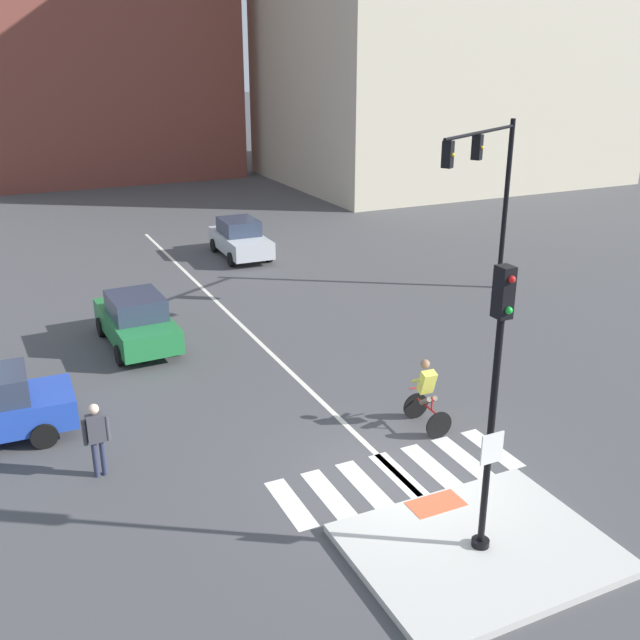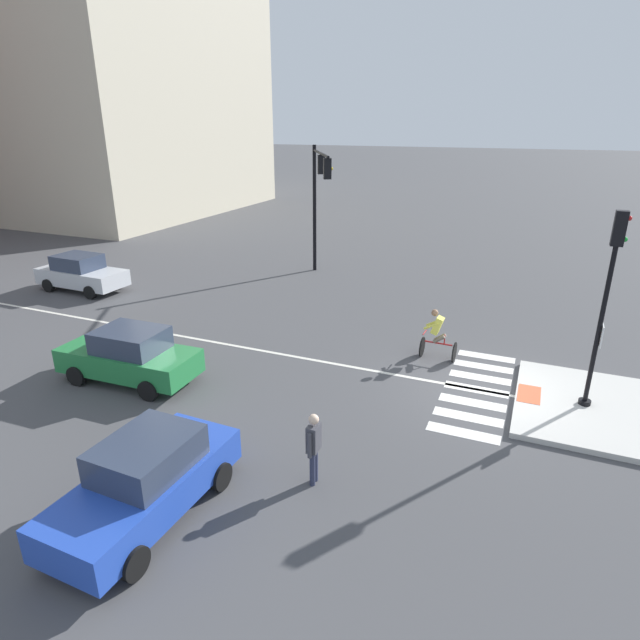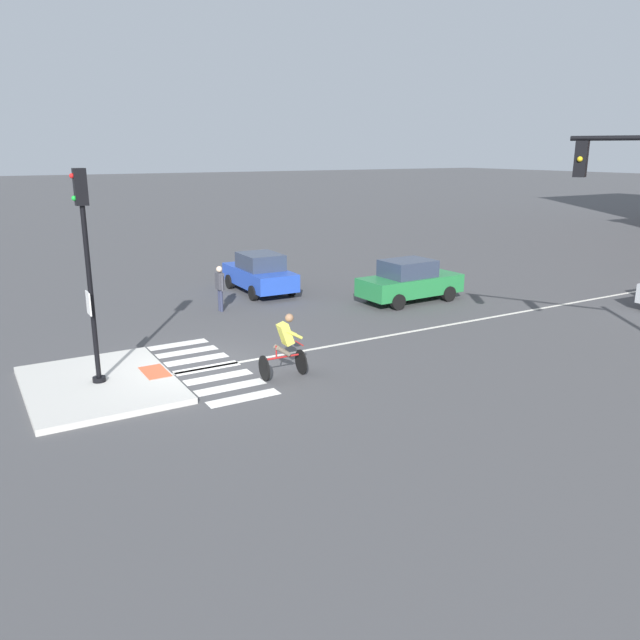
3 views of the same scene
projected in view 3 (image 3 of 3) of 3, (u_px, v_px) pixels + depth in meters
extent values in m
plane|color=#474749|center=(200.00, 369.00, 16.87)|extent=(300.00, 300.00, 0.00)
cube|color=beige|center=(100.00, 384.00, 15.57)|extent=(4.51, 3.48, 0.15)
cube|color=#DB5B38|center=(155.00, 372.00, 16.23)|extent=(1.10, 0.60, 0.01)
cylinder|color=black|center=(99.00, 379.00, 15.54)|extent=(0.32, 0.32, 0.12)
cylinder|color=black|center=(91.00, 294.00, 14.97)|extent=(0.12, 0.12, 4.20)
cube|color=white|center=(88.00, 303.00, 14.99)|extent=(0.44, 0.03, 0.56)
cube|color=black|center=(80.00, 187.00, 14.32)|extent=(0.24, 0.28, 0.84)
sphere|color=red|center=(72.00, 176.00, 14.17)|extent=(0.12, 0.12, 0.12)
sphere|color=green|center=(74.00, 198.00, 14.30)|extent=(0.12, 0.12, 0.12)
cube|color=silver|center=(178.00, 344.00, 19.01)|extent=(0.44, 1.80, 0.01)
cube|color=silver|center=(187.00, 352.00, 18.33)|extent=(0.44, 1.80, 0.01)
cube|color=silver|center=(197.00, 359.00, 17.65)|extent=(0.44, 1.80, 0.01)
cube|color=silver|center=(207.00, 368.00, 16.96)|extent=(0.44, 1.80, 0.01)
cube|color=silver|center=(218.00, 377.00, 16.28)|extent=(0.44, 1.80, 0.01)
cube|color=silver|center=(230.00, 387.00, 15.59)|extent=(0.44, 1.80, 0.01)
cube|color=silver|center=(244.00, 398.00, 14.91)|extent=(0.44, 1.80, 0.01)
cube|color=silver|center=(475.00, 320.00, 21.75)|extent=(0.14, 28.00, 0.01)
cube|color=black|center=(581.00, 159.00, 14.17)|extent=(0.37, 0.39, 0.80)
sphere|color=gold|center=(580.00, 159.00, 14.02)|extent=(0.12, 0.12, 0.12)
cube|color=#2347B7|center=(259.00, 277.00, 25.89)|extent=(4.14, 1.80, 0.70)
cube|color=#2D384C|center=(260.00, 261.00, 25.59)|extent=(1.94, 1.53, 0.64)
cylinder|color=black|center=(230.00, 282.00, 26.67)|extent=(0.60, 0.19, 0.60)
cylinder|color=black|center=(265.00, 278.00, 27.45)|extent=(0.60, 0.19, 0.60)
cylinder|color=black|center=(253.00, 293.00, 24.52)|extent=(0.60, 0.19, 0.60)
cylinder|color=black|center=(291.00, 289.00, 25.30)|extent=(0.60, 0.19, 0.60)
cube|color=#237A3D|center=(410.00, 285.00, 24.32)|extent=(1.86, 4.16, 0.70)
cube|color=#2D384C|center=(408.00, 268.00, 24.06)|extent=(1.55, 1.96, 0.64)
cylinder|color=black|center=(420.00, 286.00, 25.75)|extent=(0.20, 0.61, 0.60)
cylinder|color=black|center=(449.00, 294.00, 24.39)|extent=(0.20, 0.61, 0.60)
cylinder|color=black|center=(371.00, 294.00, 24.42)|extent=(0.20, 0.61, 0.60)
cylinder|color=black|center=(398.00, 302.00, 23.07)|extent=(0.20, 0.61, 0.60)
cylinder|color=black|center=(301.00, 362.00, 16.44)|extent=(0.66, 0.06, 0.66)
cylinder|color=black|center=(264.00, 368.00, 15.96)|extent=(0.66, 0.06, 0.66)
cylinder|color=#B21E1E|center=(283.00, 357.00, 16.14)|extent=(0.08, 0.89, 0.05)
cylinder|color=#B21E1E|center=(276.00, 351.00, 16.01)|extent=(0.04, 0.04, 0.30)
cylinder|color=#B21E1E|center=(299.00, 343.00, 16.28)|extent=(0.44, 0.05, 0.04)
cylinder|color=#6B6051|center=(281.00, 350.00, 16.15)|extent=(0.13, 0.40, 0.33)
cylinder|color=#6B6051|center=(283.00, 351.00, 16.02)|extent=(0.13, 0.40, 0.33)
cube|color=#DBD64C|center=(285.00, 334.00, 16.02)|extent=(0.35, 0.39, 0.60)
sphere|color=#936B4C|center=(289.00, 318.00, 15.97)|extent=(0.22, 0.22, 0.22)
cylinder|color=#DBD64C|center=(289.00, 331.00, 16.24)|extent=(0.10, 0.46, 0.31)
cylinder|color=#DBD64C|center=(294.00, 335.00, 15.96)|extent=(0.10, 0.46, 0.31)
cylinder|color=#2D334C|center=(220.00, 300.00, 22.94)|extent=(0.12, 0.12, 0.82)
cylinder|color=#2D334C|center=(221.00, 301.00, 22.81)|extent=(0.12, 0.12, 0.82)
cube|color=#3F3F47|center=(220.00, 281.00, 22.69)|extent=(0.37, 0.23, 0.60)
cylinder|color=#3F3F47|center=(217.00, 281.00, 22.89)|extent=(0.09, 0.09, 0.56)
cylinder|color=#3F3F47|center=(222.00, 284.00, 22.52)|extent=(0.09, 0.09, 0.56)
sphere|color=beige|center=(219.00, 269.00, 22.58)|extent=(0.22, 0.22, 0.22)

